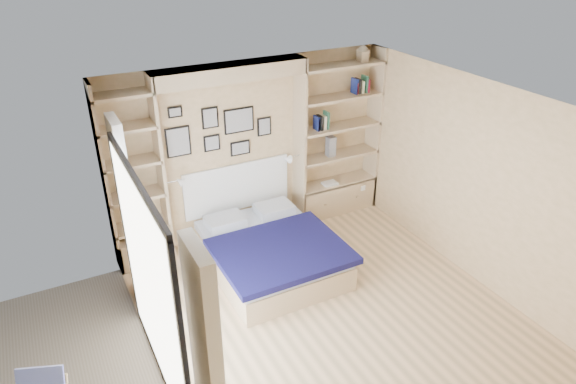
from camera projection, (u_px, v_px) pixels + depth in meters
ground at (331, 315)px, 5.96m from camera, size 4.50×4.50×0.00m
room_shell at (245, 187)px, 6.49m from camera, size 4.50×4.50×4.50m
bed at (269, 250)px, 6.67m from camera, size 1.57×2.03×1.07m
photo_gallery at (218, 131)px, 6.77m from camera, size 1.48×0.02×0.82m
reading_lamps at (237, 169)px, 6.89m from camera, size 1.92×0.12×0.15m
shelf_decor at (331, 108)px, 7.28m from camera, size 3.51×0.23×2.03m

